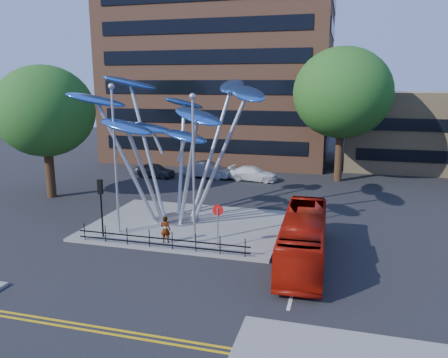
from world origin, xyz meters
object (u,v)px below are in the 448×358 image
(tree_right, at_px, (342,93))
(red_bus, at_px, (303,238))
(parked_car_mid, at_px, (208,170))
(tree_left, at_px, (45,111))
(leaf_sculpture, at_px, (174,117))
(parked_car_left, at_px, (155,170))
(traffic_light_island, at_px, (101,196))
(parked_car_right, at_px, (253,174))
(street_lamp_left, at_px, (115,146))
(pedestrian, at_px, (165,229))
(no_entry_sign_island, at_px, (218,219))
(street_lamp_right, at_px, (193,156))

(tree_right, height_order, red_bus, tree_right)
(parked_car_mid, bearing_deg, tree_left, 141.85)
(leaf_sculpture, bearing_deg, parked_car_left, 119.52)
(traffic_light_island, bearing_deg, parked_car_mid, 87.05)
(parked_car_left, bearing_deg, leaf_sculpture, -143.41)
(tree_left, height_order, parked_car_mid, tree_left)
(red_bus, bearing_deg, parked_car_right, 107.41)
(street_lamp_left, bearing_deg, red_bus, -6.17)
(leaf_sculpture, bearing_deg, tree_left, 164.45)
(pedestrian, xyz_separation_m, parked_car_mid, (-3.02, 17.62, -0.16))
(leaf_sculpture, bearing_deg, tree_right, 56.69)
(red_bus, distance_m, parked_car_mid, 20.82)
(red_bus, height_order, pedestrian, red_bus)
(red_bus, bearing_deg, parked_car_mid, 119.09)
(traffic_light_island, height_order, pedestrian, traffic_light_island)
(tree_left, relative_size, pedestrian, 6.64)
(parked_car_left, bearing_deg, no_entry_sign_island, -139.13)
(street_lamp_left, distance_m, parked_car_right, 17.90)
(street_lamp_left, bearing_deg, parked_car_right, 73.48)
(street_lamp_left, height_order, red_bus, street_lamp_left)
(no_entry_sign_island, bearing_deg, street_lamp_right, 162.13)
(leaf_sculpture, xyz_separation_m, street_lamp_left, (-2.43, -3.18, -1.52))
(no_entry_sign_island, bearing_deg, tree_left, 154.93)
(traffic_light_island, relative_size, red_bus, 0.38)
(street_lamp_left, bearing_deg, street_lamp_right, -5.71)
(street_lamp_left, height_order, parked_car_mid, street_lamp_left)
(tree_left, xyz_separation_m, parked_car_left, (4.91, 9.08, -6.12))
(red_bus, height_order, parked_car_left, red_bus)
(tree_left, distance_m, pedestrian, 16.04)
(leaf_sculpture, bearing_deg, traffic_light_island, -125.04)
(street_lamp_right, bearing_deg, pedestrian, -163.76)
(red_bus, distance_m, parked_car_right, 18.81)
(tree_left, bearing_deg, leaf_sculpture, -15.55)
(street_lamp_right, bearing_deg, street_lamp_left, 174.29)
(street_lamp_right, distance_m, red_bus, 7.24)
(street_lamp_left, bearing_deg, traffic_light_island, -116.57)
(tree_left, height_order, pedestrian, tree_left)
(red_bus, bearing_deg, street_lamp_right, 171.64)
(tree_left, relative_size, street_lamp_right, 1.24)
(street_lamp_left, xyz_separation_m, no_entry_sign_island, (6.50, -0.98, -3.54))
(no_entry_sign_island, bearing_deg, parked_car_mid, 109.04)
(leaf_sculpture, distance_m, parked_car_right, 14.95)
(traffic_light_island, bearing_deg, pedestrian, 0.64)
(leaf_sculpture, relative_size, street_lamp_right, 1.53)
(tree_left, height_order, street_lamp_right, tree_left)
(street_lamp_right, xyz_separation_m, parked_car_left, (-9.59, 16.08, -4.42))
(tree_right, height_order, leaf_sculpture, tree_right)
(street_lamp_right, height_order, no_entry_sign_island, street_lamp_right)
(street_lamp_right, xyz_separation_m, parked_car_mid, (-4.59, 17.16, -4.33))
(pedestrian, bearing_deg, parked_car_right, -102.28)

